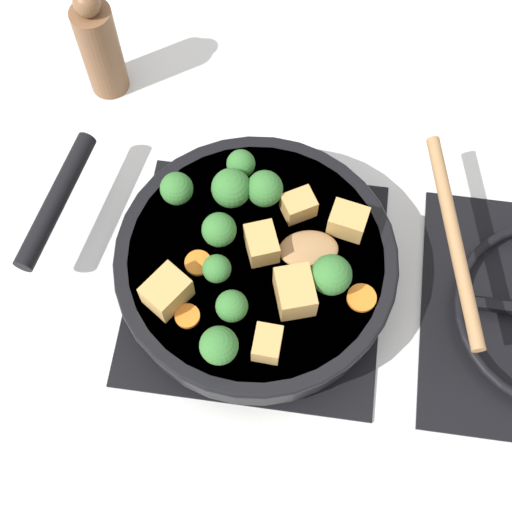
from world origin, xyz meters
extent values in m
plane|color=silver|center=(0.00, 0.00, 0.00)|extent=(2.40, 2.40, 0.00)
cube|color=black|center=(0.00, 0.00, 0.00)|extent=(0.31, 0.31, 0.01)
torus|color=black|center=(0.00, 0.00, 0.02)|extent=(0.24, 0.24, 0.01)
cube|color=black|center=(0.00, 0.00, 0.02)|extent=(0.01, 0.23, 0.01)
cube|color=black|center=(0.00, 0.00, 0.02)|extent=(0.23, 0.01, 0.01)
cylinder|color=black|center=(0.00, 0.00, 0.05)|extent=(0.32, 0.32, 0.05)
cylinder|color=brown|center=(0.00, 0.00, 0.06)|extent=(0.29, 0.29, 0.05)
torus|color=black|center=(0.00, 0.00, 0.08)|extent=(0.33, 0.33, 0.01)
cylinder|color=black|center=(-0.05, -0.25, 0.07)|extent=(0.19, 0.06, 0.02)
ellipsoid|color=#A87A4C|center=(-0.01, 0.06, 0.09)|extent=(0.06, 0.08, 0.01)
cylinder|color=#A87A4C|center=(-0.05, 0.22, 0.09)|extent=(0.26, 0.07, 0.02)
cube|color=tan|center=(0.05, 0.05, 0.10)|extent=(0.06, 0.05, 0.04)
cube|color=tan|center=(-0.06, 0.04, 0.09)|extent=(0.04, 0.05, 0.03)
cube|color=tan|center=(0.11, 0.03, 0.09)|extent=(0.04, 0.03, 0.03)
cube|color=tan|center=(0.06, -0.09, 0.10)|extent=(0.06, 0.06, 0.04)
cube|color=tan|center=(-0.05, 0.10, 0.10)|extent=(0.04, 0.05, 0.03)
cube|color=tan|center=(-0.01, 0.01, 0.10)|extent=(0.05, 0.05, 0.03)
cylinder|color=#709956|center=(-0.10, -0.03, 0.09)|extent=(0.01, 0.01, 0.01)
sphere|color=#387533|center=(-0.10, -0.03, 0.10)|extent=(0.03, 0.03, 0.03)
cylinder|color=#709956|center=(0.12, -0.02, 0.09)|extent=(0.01, 0.01, 0.01)
sphere|color=#387533|center=(0.12, -0.02, 0.11)|extent=(0.04, 0.04, 0.04)
cylinder|color=#709956|center=(0.02, 0.09, 0.09)|extent=(0.01, 0.01, 0.01)
sphere|color=#387533|center=(0.02, 0.09, 0.11)|extent=(0.05, 0.05, 0.05)
cylinder|color=#709956|center=(-0.07, -0.04, 0.09)|extent=(0.01, 0.01, 0.01)
sphere|color=#387533|center=(-0.07, -0.04, 0.11)|extent=(0.05, 0.05, 0.05)
cylinder|color=#709956|center=(0.03, -0.04, 0.09)|extent=(0.01, 0.01, 0.01)
sphere|color=#387533|center=(0.03, -0.04, 0.10)|extent=(0.03, 0.03, 0.03)
cylinder|color=#709956|center=(-0.01, -0.04, 0.09)|extent=(0.01, 0.01, 0.01)
sphere|color=#387533|center=(-0.01, -0.04, 0.11)|extent=(0.04, 0.04, 0.04)
cylinder|color=#709956|center=(0.07, -0.02, 0.09)|extent=(0.01, 0.01, 0.01)
sphere|color=#387533|center=(0.07, -0.02, 0.10)|extent=(0.04, 0.04, 0.04)
cylinder|color=#709956|center=(-0.06, -0.10, 0.09)|extent=(0.01, 0.01, 0.01)
sphere|color=#387533|center=(-0.06, -0.10, 0.11)|extent=(0.04, 0.04, 0.04)
cylinder|color=#709956|center=(-0.07, 0.00, 0.09)|extent=(0.01, 0.01, 0.01)
sphere|color=#387533|center=(-0.07, 0.00, 0.11)|extent=(0.04, 0.04, 0.04)
cylinder|color=orange|center=(0.04, 0.12, 0.08)|extent=(0.03, 0.03, 0.01)
cylinder|color=orange|center=(0.02, -0.06, 0.08)|extent=(0.03, 0.03, 0.01)
cylinder|color=orange|center=(0.08, -0.06, 0.08)|extent=(0.03, 0.03, 0.01)
cylinder|color=brown|center=(-0.27, -0.25, 0.07)|extent=(0.05, 0.05, 0.14)
sphere|color=brown|center=(-0.27, -0.25, 0.16)|extent=(0.03, 0.03, 0.03)
camera|label=1|loc=(0.33, 0.05, 0.82)|focal=50.00mm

